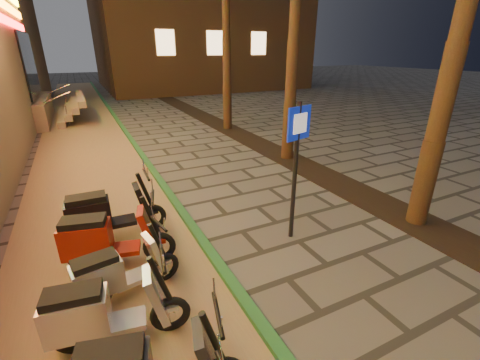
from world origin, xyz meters
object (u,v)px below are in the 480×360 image
scooter_9 (105,214)px  scooter_6 (101,313)px  scooter_7 (116,273)px  scooter_8 (105,239)px  pedestrian_sign (297,154)px

scooter_9 → scooter_6: bearing=-94.3°
scooter_6 → scooter_7: 0.82m
scooter_6 → scooter_9: 2.65m
scooter_8 → scooter_9: scooter_9 is taller
pedestrian_sign → scooter_6: 3.95m
scooter_6 → scooter_9: size_ratio=0.94×
scooter_7 → scooter_9: scooter_9 is taller
scooter_6 → scooter_7: bearing=80.9°
scooter_7 → scooter_8: 0.91m
scooter_7 → scooter_9: 1.86m
scooter_6 → scooter_9: (0.29, 2.64, 0.04)m
scooter_8 → scooter_9: bearing=98.0°
pedestrian_sign → scooter_6: pedestrian_sign is taller
scooter_7 → scooter_8: scooter_8 is taller
pedestrian_sign → scooter_6: bearing=-178.4°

